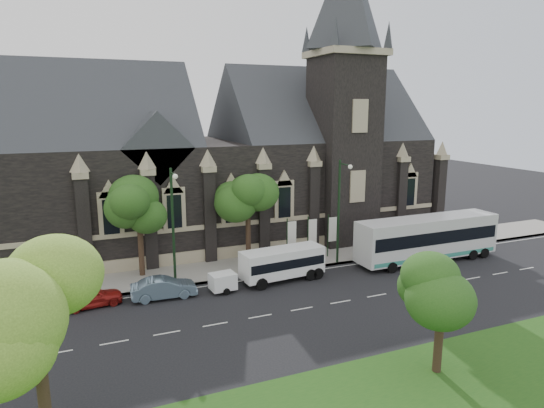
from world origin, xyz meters
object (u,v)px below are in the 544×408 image
tree_park_near (42,302)px  tour_coach (427,238)px  banner_flag_right (331,232)px  sedan (164,288)px  tree_walk_left (141,206)px  banner_flag_center (311,234)px  shuttle_bus (283,262)px  street_lamp_near (340,206)px  car_far_red (91,297)px  street_lamp_mid (173,221)px  tree_walk_right (249,196)px  banner_flag_left (290,237)px  car_far_white (2,318)px  box_trailer (223,281)px  tree_park_east (443,284)px

tree_park_near → tour_coach: size_ratio=0.64×
banner_flag_right → sedan: 15.94m
tree_walk_left → banner_flag_center: size_ratio=1.91×
shuttle_bus → sedan: shuttle_bus is taller
street_lamp_near → shuttle_bus: street_lamp_near is taller
car_far_red → street_lamp_mid: bearing=-85.4°
shuttle_bus → street_lamp_near: bearing=10.7°
tree_walk_right → banner_flag_right: bearing=-13.6°
banner_flag_left → shuttle_bus: (-2.29, -3.58, -0.90)m
tree_park_near → sedan: 16.68m
banner_flag_left → banner_flag_right: (4.00, 0.00, 0.00)m
tree_walk_left → sedan: 7.26m
banner_flag_left → car_far_white: 21.94m
tree_walk_right → tour_coach: bearing=-21.9°
tree_walk_right → street_lamp_mid: size_ratio=0.87×
tree_walk_left → sedan: bearing=-83.2°
banner_flag_right → tour_coach: bearing=-29.0°
shuttle_bus → tree_walk_left: bearing=146.8°
tree_walk_left → car_far_white: size_ratio=1.82×
tour_coach → box_trailer: (-18.61, 0.01, -1.32)m
tree_park_east → street_lamp_near: bearing=76.9°
shuttle_bus → car_far_red: size_ratio=1.65×
box_trailer → car_far_red: (-9.00, 0.92, -0.10)m
tree_park_east → banner_flag_left: tree_park_east is taller
box_trailer → tree_park_east: bearing=-68.7°
tree_park_east → shuttle_bus: tree_park_east is taller
car_far_white → banner_flag_left: bearing=-71.5°
tree_park_east → car_far_white: tree_park_east is taller
banner_flag_right → banner_flag_left: bearing=180.0°
tree_park_east → street_lamp_near: (3.82, 16.42, 0.49)m
shuttle_bus → car_far_white: size_ratio=1.61×
tour_coach → car_far_white: size_ratio=3.19×
banner_flag_right → tree_walk_left: bearing=174.0°
banner_flag_left → banner_flag_center: same height
tree_walk_right → street_lamp_near: (6.79, -3.62, -0.71)m
tree_park_near → street_lamp_mid: 17.71m
tree_walk_right → shuttle_bus: bearing=-81.5°
tree_walk_right → banner_flag_right: 8.05m
tree_walk_left → car_far_red: bearing=-131.0°
street_lamp_mid → banner_flag_right: size_ratio=2.25×
street_lamp_mid → shuttle_bus: 8.94m
banner_flag_center → car_far_red: 18.63m
tree_walk_left → street_lamp_mid: 4.08m
banner_flag_center → tour_coach: bearing=-23.5°
tree_walk_right → tree_walk_left: 9.01m
street_lamp_mid → tour_coach: (21.62, -2.16, -2.99)m
street_lamp_mid → shuttle_bus: size_ratio=1.33×
shuttle_bus → street_lamp_mid: bearing=163.3°
banner_flag_left → banner_flag_right: 4.00m
banner_flag_right → sedan: bearing=-167.1°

